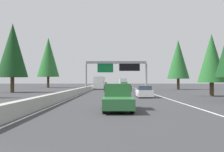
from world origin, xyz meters
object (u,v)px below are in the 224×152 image
object	(u,v)px
conifer_left_near	(13,50)
conifer_left_mid	(48,57)
bus_far_left	(100,82)
minivan_far_right	(124,85)
sedan_mid_left	(144,92)
conifer_right_near	(212,58)
sign_gantry_overhead	(117,67)
box_truck_far_center	(123,82)
sedan_near_center	(105,84)
pickup_distant_b	(118,97)
conifer_right_mid	(178,59)

from	to	relation	value
conifer_left_near	conifer_left_mid	size ratio (longest dim) A/B	0.80
bus_far_left	minivan_far_right	xyz separation A→B (m)	(16.02, -7.08, -0.77)
minivan_far_right	conifer_left_near	xyz separation A→B (m)	(-37.83, 21.79, 6.68)
sedan_mid_left	conifer_right_near	world-z (taller)	conifer_right_near
sign_gantry_overhead	box_truck_far_center	xyz separation A→B (m)	(41.63, -2.79, -3.25)
bus_far_left	minivan_far_right	size ratio (longest dim) A/B	2.30
sign_gantry_overhead	box_truck_far_center	bearing A→B (deg)	-3.83
conifer_right_near	minivan_far_right	bearing A→B (deg)	10.84
sedan_near_center	conifer_left_near	distance (m)	82.11
sedan_mid_left	minivan_far_right	bearing A→B (deg)	0.29
sedan_near_center	conifer_left_near	bearing A→B (deg)	169.73
pickup_distant_b	bus_far_left	size ratio (longest dim) A/B	0.49
pickup_distant_b	sedan_mid_left	size ratio (longest dim) A/B	1.27
conifer_left_near	conifer_left_mid	xyz separation A→B (m)	(36.13, 2.00, 1.87)
conifer_right_mid	sign_gantry_overhead	bearing A→B (deg)	124.41
bus_far_left	minivan_far_right	distance (m)	17.54
minivan_far_right	conifer_right_mid	bearing A→B (deg)	-150.00
sign_gantry_overhead	conifer_right_mid	xyz separation A→B (m)	(10.22, -14.92, 2.45)
sign_gantry_overhead	conifer_right_mid	world-z (taller)	conifer_right_mid
sedan_mid_left	box_truck_far_center	bearing A→B (deg)	0.22
conifer_right_mid	pickup_distant_b	bearing A→B (deg)	161.75
pickup_distant_b	conifer_left_mid	bearing A→B (deg)	17.16
sedan_mid_left	conifer_left_near	bearing A→B (deg)	55.43
sedan_near_center	box_truck_far_center	distance (m)	33.14
bus_far_left	sedan_mid_left	bearing A→B (deg)	-168.76
conifer_right_mid	conifer_left_near	distance (m)	37.86
sedan_near_center	bus_far_left	bearing A→B (deg)	-179.89
pickup_distant_b	sedan_near_center	size ratio (longest dim) A/B	1.27
minivan_far_right	conifer_right_near	world-z (taller)	conifer_right_near
pickup_distant_b	conifer_right_near	world-z (taller)	conifer_right_near
sedan_mid_left	conifer_left_near	xyz separation A→B (m)	(15.19, 22.05, 6.95)
conifer_right_near	conifer_left_near	xyz separation A→B (m)	(12.60, 31.44, 2.51)
conifer_left_mid	bus_far_left	bearing A→B (deg)	-130.63
bus_far_left	conifer_right_near	size ratio (longest dim) A/B	1.36
pickup_distant_b	sedan_near_center	bearing A→B (deg)	2.01
minivan_far_right	conifer_right_near	bearing A→B (deg)	-169.16
conifer_right_near	conifer_right_mid	distance (m)	29.56
pickup_distant_b	bus_far_left	bearing A→B (deg)	4.15
sedan_near_center	conifer_right_near	distance (m)	94.73
box_truck_far_center	conifer_right_near	xyz separation A→B (m)	(-60.78, -9.64, 3.51)
minivan_far_right	box_truck_far_center	bearing A→B (deg)	-0.11
pickup_distant_b	bus_far_left	xyz separation A→B (m)	(51.97, 3.77, 0.80)
bus_far_left	conifer_left_near	size ratio (longest dim) A/B	0.92
bus_far_left	box_truck_far_center	size ratio (longest dim) A/B	1.35
box_truck_far_center	conifer_left_near	bearing A→B (deg)	155.65
pickup_distant_b	bus_far_left	world-z (taller)	bus_far_left
box_truck_far_center	conifer_right_mid	distance (m)	34.15
bus_far_left	conifer_left_mid	xyz separation A→B (m)	(14.32, 16.70, 7.79)
minivan_far_right	sedan_near_center	bearing A→B (deg)	9.58
pickup_distant_b	conifer_right_near	bearing A→B (deg)	-36.45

